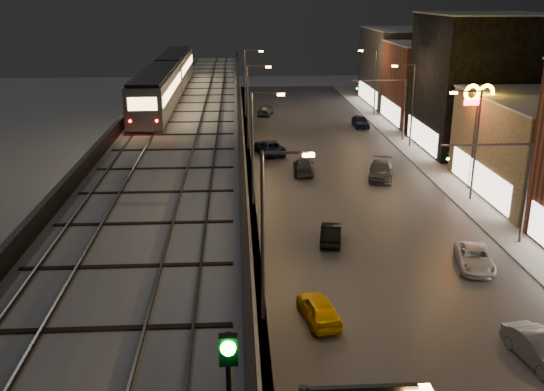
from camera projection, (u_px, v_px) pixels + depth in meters
name	position (u px, v px, depth m)	size (l,w,h in m)	color
road_surface	(346.00, 187.00, 52.57)	(17.00, 120.00, 0.06)	#46474D
sidewalk_right	(459.00, 185.00, 53.12)	(4.00, 120.00, 0.14)	#9FA1A8
under_viaduct_pavement	(190.00, 190.00, 51.82)	(11.00, 120.00, 0.06)	#9FA1A8
elevated_viaduct	(184.00, 134.00, 47.06)	(9.00, 100.00, 6.30)	black
viaduct_trackbed	(183.00, 124.00, 46.93)	(8.40, 100.00, 0.32)	#B2B7C1
viaduct_parapet_streetside	(239.00, 118.00, 47.06)	(0.30, 100.00, 1.10)	black
viaduct_parapet_far	(126.00, 119.00, 46.57)	(0.30, 100.00, 1.10)	black
building_d	(482.00, 83.00, 63.56)	(12.20, 13.20, 14.16)	black
building_e	(438.00, 83.00, 77.45)	(12.20, 12.20, 10.16)	brown
building_f	(409.00, 67.00, 90.55)	(12.20, 16.20, 11.16)	#393939
streetlight_left_1	(268.00, 225.00, 29.65)	(2.57, 0.28, 9.00)	#38383A
streetlight_left_2	(256.00, 141.00, 46.69)	(2.57, 0.28, 9.00)	#38383A
streetlight_right_2	(473.00, 138.00, 47.65)	(2.56, 0.28, 9.00)	#38383A
streetlight_left_3	(250.00, 101.00, 63.73)	(2.57, 0.28, 9.00)	#38383A
streetlight_right_3	(410.00, 100.00, 64.69)	(2.56, 0.28, 9.00)	#38383A
streetlight_left_4	(247.00, 78.00, 80.77)	(2.57, 0.28, 9.00)	#38383A
streetlight_right_4	(374.00, 77.00, 81.73)	(2.56, 0.28, 9.00)	#38383A
traffic_light_rig_a	(510.00, 180.00, 39.31)	(6.10, 0.34, 7.00)	#38383A
traffic_light_rig_b	(395.00, 102.00, 67.71)	(6.10, 0.34, 7.00)	#38383A
subway_train	(167.00, 78.00, 58.45)	(2.78, 33.26, 3.31)	gray
rail_signal	(229.00, 379.00, 11.60)	(0.39, 0.45, 3.37)	black
car_taxi	(319.00, 310.00, 30.98)	(1.56, 3.88, 1.32)	#E6AC02
car_near_white	(331.00, 234.00, 40.76)	(1.35, 3.87, 1.28)	black
car_mid_silver	(270.00, 148.00, 63.25)	(2.42, 5.24, 1.46)	black
car_mid_dark	(304.00, 167.00, 56.43)	(1.87, 4.60, 1.33)	#32353B
car_far_white	(266.00, 110.00, 83.58)	(1.75, 4.35, 1.48)	#505460
car_onc_silver	(539.00, 351.00, 27.38)	(1.44, 4.14, 1.36)	slate
car_onc_dark	(475.00, 259.00, 36.99)	(2.03, 4.41, 1.23)	silver
car_onc_white	(381.00, 171.00, 54.86)	(2.09, 5.13, 1.49)	#444850
car_onc_red	(361.00, 122.00, 75.84)	(1.73, 4.29, 1.46)	black
sign_mcdonalds	(478.00, 106.00, 49.82)	(2.69, 0.61, 9.03)	#38383A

